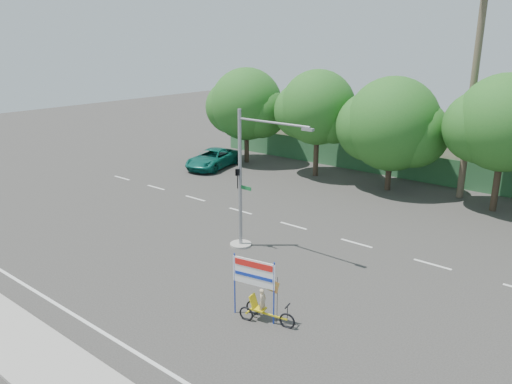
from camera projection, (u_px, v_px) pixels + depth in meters
The scene contains 12 objects.
ground at pixel (223, 289), 21.21m from camera, with size 120.00×120.00×0.00m, color #33302D.
sidewalk_near at pixel (61, 376), 15.65m from camera, with size 50.00×2.40×0.12m, color gray.
fence at pixel (422, 169), 36.80m from camera, with size 38.00×0.08×2.00m, color #336B3D.
building_left at pixel (336, 131), 45.89m from camera, with size 12.00×8.00×4.00m, color beige.
tree_far_left at pixel (246, 106), 41.62m from camera, with size 7.14×6.00×7.96m.
tree_left at pixel (317, 110), 37.29m from camera, with size 6.66×5.60×8.07m.
tree_center at pixel (392, 127), 33.83m from camera, with size 7.62×6.40×7.85m.
tree_right at pixel (504, 126), 29.36m from camera, with size 6.90×5.80×8.36m.
palm_short at pixel (477, 61), 30.88m from camera, with size 3.73×3.79×14.45m.
traffic_signal at pixel (245, 192), 24.62m from camera, with size 4.72×1.10×7.00m.
trike_billboard at pixel (260, 295), 18.58m from camera, with size 2.56×0.85×2.54m.
pickup_truck at pixel (213, 159), 40.86m from camera, with size 2.53×5.49×1.53m, color #0D6153.
Camera 1 is at (13.16, -13.85, 10.19)m, focal length 35.00 mm.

